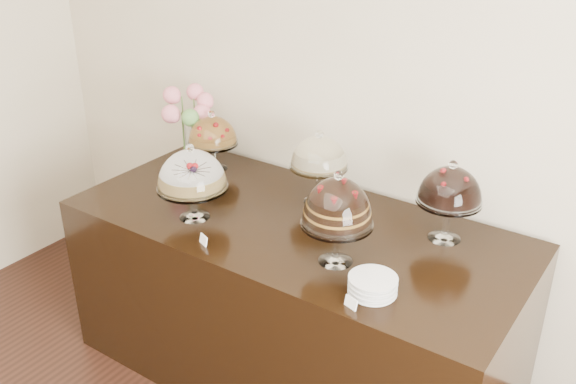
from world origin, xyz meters
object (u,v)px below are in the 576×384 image
Objects in this scene: cake_stand_choco_layer at (338,206)px; cake_stand_cheesecake at (319,156)px; cake_stand_fruit_tart at (212,133)px; plate_stack at (373,285)px; flower_vase at (190,117)px; display_counter at (294,300)px; cake_stand_dark_choco at (450,189)px; cake_stand_sugar_sponge at (192,173)px.

cake_stand_choco_layer is 1.11× the size of cake_stand_cheesecake.
cake_stand_cheesecake is (-0.36, 0.44, -0.02)m from cake_stand_choco_layer.
cake_stand_fruit_tart is at bearing 178.76° from cake_stand_cheesecake.
plate_stack is at bearing -42.85° from cake_stand_cheesecake.
display_counter is at bearing -18.31° from flower_vase.
display_counter is 5.73× the size of cake_stand_dark_choco.
cake_stand_dark_choco is at bearing 55.52° from cake_stand_choco_layer.
cake_stand_choco_layer reaches higher than cake_stand_dark_choco.
plate_stack is at bearing -23.80° from cake_stand_fruit_tart.
display_counter is 0.99m from cake_stand_dark_choco.
plate_stack is at bearing -26.84° from cake_stand_choco_layer.
cake_stand_choco_layer is 1.16m from cake_stand_fruit_tart.
flower_vase reaches higher than cake_stand_choco_layer.
plate_stack is (1.31, -0.58, -0.17)m from cake_stand_fruit_tart.
flower_vase is (-0.19, 0.04, 0.05)m from cake_stand_fruit_tart.
flower_vase is at bearing 176.76° from cake_stand_cheesecake.
display_counter is 0.81m from cake_stand_choco_layer.
cake_stand_dark_choco is 0.89× the size of flower_vase.
cake_stand_choco_layer is at bearing -21.26° from flower_vase.
cake_stand_dark_choco reaches higher than cake_stand_sugar_sponge.
flower_vase is at bearing 178.52° from cake_stand_dark_choco.
plate_stack is (-0.07, -0.57, -0.21)m from cake_stand_dark_choco.
cake_stand_dark_choco reaches higher than plate_stack.
cake_stand_fruit_tart is at bearing 159.69° from display_counter.
flower_vase is (-0.89, 0.05, 0.01)m from cake_stand_cheesecake.
display_counter is 0.84m from cake_stand_sugar_sponge.
cake_stand_sugar_sponge is 0.77m from cake_stand_choco_layer.
cake_stand_sugar_sponge is 1.03m from plate_stack.
flower_vase reaches higher than cake_stand_sugar_sponge.
cake_stand_fruit_tart is at bearing 121.07° from cake_stand_sugar_sponge.
cake_stand_choco_layer is (0.77, 0.04, 0.03)m from cake_stand_sugar_sponge.
cake_stand_cheesecake is at bearing -3.24° from flower_vase.
cake_stand_dark_choco is at bearing 22.10° from display_counter.
cake_stand_choco_layer is 1.35m from flower_vase.
cake_stand_dark_choco reaches higher than cake_stand_cheesecake.
cake_stand_sugar_sponge is 1.18m from cake_stand_dark_choco.
cake_stand_cheesecake is 1.12× the size of cake_stand_fruit_tart.
cake_stand_dark_choco is 1.37m from cake_stand_fruit_tart.
cake_stand_dark_choco reaches higher than cake_stand_fruit_tart.
cake_stand_fruit_tart is at bearing 156.91° from cake_stand_choco_layer.
cake_stand_cheesecake is at bearing -179.13° from cake_stand_dark_choco.
cake_stand_choco_layer is at bearing 153.16° from plate_stack.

